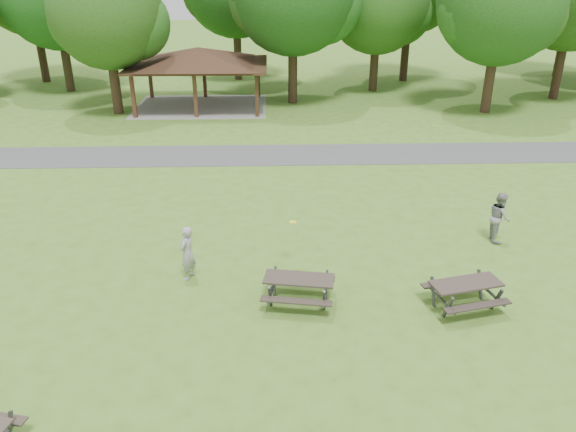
{
  "coord_description": "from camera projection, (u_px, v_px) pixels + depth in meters",
  "views": [
    {
      "loc": [
        0.46,
        -12.4,
        8.9
      ],
      "look_at": [
        1.0,
        4.0,
        1.3
      ],
      "focal_mm": 35.0,
      "sensor_mm": 36.0,
      "label": 1
    }
  ],
  "objects": [
    {
      "name": "tree_row_f",
      "position": [
        379.0,
        5.0,
        38.63
      ],
      "size": [
        7.35,
        7.0,
        9.55
      ],
      "color": "black",
      "rests_on": "ground"
    },
    {
      "name": "tree_row_g",
      "position": [
        502.0,
        5.0,
        32.71
      ],
      "size": [
        7.77,
        7.4,
        10.25
      ],
      "color": "#2F2015",
      "rests_on": "ground"
    },
    {
      "name": "pavilion",
      "position": [
        198.0,
        59.0,
        35.33
      ],
      "size": [
        8.6,
        7.01,
        3.76
      ],
      "color": "#3E2116",
      "rests_on": "ground"
    },
    {
      "name": "frisbee_in_flight",
      "position": [
        293.0,
        222.0,
        17.2
      ],
      "size": [
        0.26,
        0.26,
        0.02
      ],
      "color": "yellow",
      "rests_on": "ground"
    },
    {
      "name": "picnic_table_far",
      "position": [
        466.0,
        289.0,
        15.4
      ],
      "size": [
        2.23,
        1.95,
        0.84
      ],
      "color": "#302723",
      "rests_on": "ground"
    },
    {
      "name": "tree_row_d",
      "position": [
        108.0,
        16.0,
        32.71
      ],
      "size": [
        6.93,
        6.6,
        9.27
      ],
      "color": "black",
      "rests_on": "ground"
    },
    {
      "name": "frisbee_thrower",
      "position": [
        187.0,
        253.0,
        16.76
      ],
      "size": [
        0.62,
        0.73,
        1.71
      ],
      "primitive_type": "imported",
      "rotation": [
        0.0,
        0.0,
        -1.97
      ],
      "color": "#98999B",
      "rests_on": "ground"
    },
    {
      "name": "ground",
      "position": [
        256.0,
        323.0,
        14.97
      ],
      "size": [
        160.0,
        160.0,
        0.0
      ],
      "primitive_type": "plane",
      "color": "#436E1F",
      "rests_on": "ground"
    },
    {
      "name": "picnic_table_middle",
      "position": [
        299.0,
        284.0,
        15.62
      ],
      "size": [
        2.17,
        1.86,
        0.84
      ],
      "color": "#2F2822",
      "rests_on": "ground"
    },
    {
      "name": "frisbee_catcher",
      "position": [
        499.0,
        217.0,
        19.05
      ],
      "size": [
        0.72,
        0.89,
        1.74
      ],
      "primitive_type": "imported",
      "rotation": [
        0.0,
        0.0,
        1.49
      ],
      "color": "gray",
      "rests_on": "ground"
    },
    {
      "name": "asphalt_path",
      "position": [
        261.0,
        155.0,
        27.67
      ],
      "size": [
        120.0,
        3.2,
        0.02
      ],
      "primitive_type": "cube",
      "color": "#434345",
      "rests_on": "ground"
    }
  ]
}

